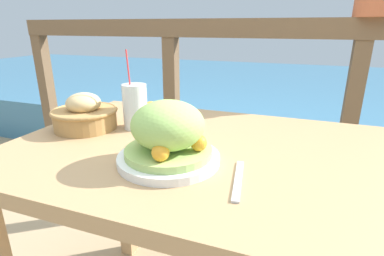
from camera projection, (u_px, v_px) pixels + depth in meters
patio_table at (207, 182)px, 0.87m from camera, size 1.12×0.75×0.76m
railing_fence at (254, 86)px, 1.51m from camera, size 2.80×0.08×1.11m
sea_backdrop at (282, 97)px, 3.92m from camera, size 12.00×4.00×0.40m
salad_plate at (168, 136)px, 0.72m from camera, size 0.25×0.25×0.16m
drink_glass at (135, 106)px, 0.97m from camera, size 0.08×0.08×0.25m
bread_basket at (85, 115)px, 0.97m from camera, size 0.21×0.21×0.12m
fork at (238, 180)px, 0.65m from camera, size 0.04×0.18×0.00m
orange_near_basket at (151, 110)px, 1.08m from camera, size 0.06×0.06×0.06m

